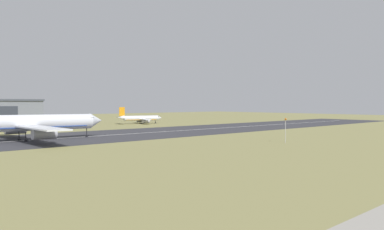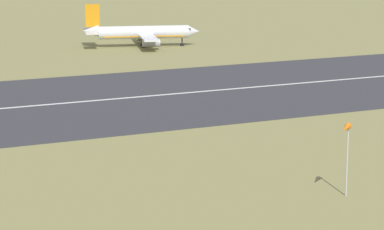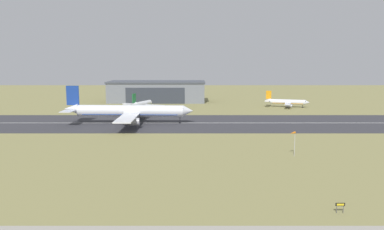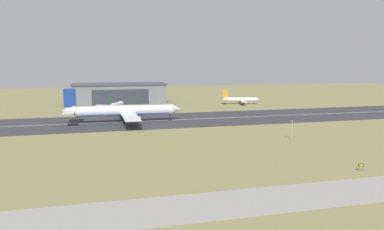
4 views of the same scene
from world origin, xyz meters
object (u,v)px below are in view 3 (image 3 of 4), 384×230
airplane_parked_centre (142,104)px  runway_sign (339,205)px  airplane_landing (129,111)px  airplane_parked_west (286,102)px  windsock_pole (292,134)px

airplane_parked_centre → runway_sign: airplane_parked_centre is taller
airplane_parked_centre → airplane_landing: bearing=-89.1°
airplane_parked_west → runway_sign: size_ratio=13.64×
airplane_parked_west → windsock_pole: bearing=-103.4°
airplane_parked_west → windsock_pole: 111.53m
windsock_pole → airplane_parked_centre: bearing=118.2°
windsock_pole → airplane_landing: bearing=134.4°
airplane_landing → airplane_parked_centre: (-0.75, 45.71, -2.32)m
windsock_pole → runway_sign: windsock_pole is taller
windsock_pole → airplane_parked_west: bearing=76.6°
airplane_landing → windsock_pole: 75.24m
airplane_landing → airplane_parked_centre: size_ratio=2.24×
airplane_landing → runway_sign: bearing=-61.0°
airplane_parked_west → windsock_pole: airplane_parked_west is taller
airplane_landing → airplane_parked_west: bearing=34.9°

